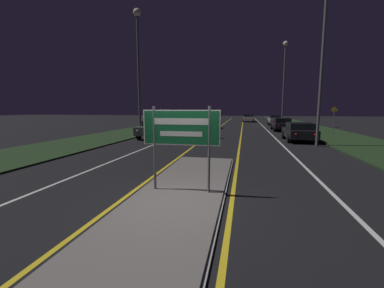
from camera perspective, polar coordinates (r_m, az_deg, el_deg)
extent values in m
plane|color=black|center=(6.79, -3.80, -12.83)|extent=(160.00, 160.00, 0.00)
cube|color=#999993|center=(7.41, -2.36, -10.80)|extent=(2.49, 10.02, 0.05)
cube|color=#66605B|center=(7.40, -2.36, -10.62)|extent=(2.37, 9.90, 0.10)
cube|color=#1E3319|center=(28.51, -11.65, 3.00)|extent=(5.00, 100.00, 0.08)
cube|color=#1E3319|center=(27.36, 28.07, 2.03)|extent=(5.00, 100.00, 0.08)
cube|color=gold|center=(31.36, 5.78, 3.49)|extent=(0.12, 70.00, 0.01)
cube|color=gold|center=(31.21, 11.03, 3.36)|extent=(0.12, 70.00, 0.01)
cube|color=silver|center=(31.76, 0.80, 3.58)|extent=(0.12, 70.00, 0.01)
cube|color=silver|center=(31.31, 16.11, 3.21)|extent=(0.12, 70.00, 0.01)
cube|color=silver|center=(32.45, -4.42, 3.65)|extent=(0.10, 70.00, 0.01)
cube|color=silver|center=(31.69, 21.53, 3.02)|extent=(0.10, 70.00, 0.01)
cylinder|color=#56565B|center=(7.33, -8.33, -0.95)|extent=(0.07, 0.07, 2.37)
cylinder|color=#56565B|center=(6.96, 3.81, -1.35)|extent=(0.07, 0.07, 2.37)
cube|color=#146033|center=(7.04, -2.45, 3.67)|extent=(2.16, 0.04, 0.97)
cube|color=white|center=(7.01, -2.49, 3.65)|extent=(2.16, 0.00, 0.97)
cube|color=#146033|center=(7.01, -2.49, 3.65)|extent=(2.09, 0.01, 0.91)
cube|color=white|center=(7.00, -2.51, 5.03)|extent=(1.51, 0.01, 0.17)
cube|color=white|center=(7.02, -2.49, 2.27)|extent=(1.19, 0.01, 0.14)
cylinder|color=#56565B|center=(21.56, -11.74, 14.11)|extent=(0.18, 0.18, 9.58)
sphere|color=#F9EAC6|center=(22.65, -12.13, 26.70)|extent=(0.60, 0.60, 0.60)
cylinder|color=#56565B|center=(18.24, 26.86, 14.63)|extent=(0.18, 0.18, 9.60)
cylinder|color=#56565B|center=(35.30, 19.69, 11.83)|extent=(0.18, 0.18, 10.18)
sphere|color=#F9EAC6|center=(36.09, 20.10, 20.21)|extent=(0.64, 0.64, 0.64)
cube|color=black|center=(20.57, 22.66, 2.31)|extent=(1.87, 4.18, 0.59)
cube|color=black|center=(20.29, 22.87, 3.72)|extent=(1.64, 2.17, 0.46)
sphere|color=red|center=(18.43, 22.12, 1.99)|extent=(0.14, 0.14, 0.14)
sphere|color=red|center=(18.68, 25.61, 1.87)|extent=(0.14, 0.14, 0.14)
cylinder|color=black|center=(21.72, 19.66, 1.95)|extent=(0.22, 0.64, 0.64)
cylinder|color=black|center=(22.04, 24.25, 1.79)|extent=(0.22, 0.64, 0.64)
cylinder|color=black|center=(19.17, 20.73, 1.16)|extent=(0.22, 0.64, 0.64)
cylinder|color=black|center=(19.54, 25.90, 1.00)|extent=(0.22, 0.64, 0.64)
cube|color=black|center=(29.59, 19.24, 4.02)|extent=(1.78, 4.61, 0.57)
cube|color=black|center=(29.28, 19.35, 5.01)|extent=(1.56, 2.40, 0.48)
sphere|color=red|center=(27.25, 18.72, 3.90)|extent=(0.14, 0.14, 0.14)
sphere|color=red|center=(27.41, 21.01, 3.82)|extent=(0.14, 0.14, 0.14)
cylinder|color=black|center=(30.92, 17.30, 3.73)|extent=(0.22, 0.68, 0.68)
cylinder|color=black|center=(31.14, 20.42, 3.62)|extent=(0.22, 0.68, 0.68)
cylinder|color=black|center=(28.09, 17.88, 3.32)|extent=(0.22, 0.68, 0.68)
cylinder|color=black|center=(28.32, 21.29, 3.19)|extent=(0.22, 0.68, 0.68)
cube|color=#B7B7BC|center=(39.18, 18.00, 4.99)|extent=(1.78, 4.31, 0.66)
cube|color=black|center=(38.90, 18.08, 5.81)|extent=(1.57, 2.24, 0.48)
sphere|color=red|center=(36.99, 17.52, 4.99)|extent=(0.14, 0.14, 0.14)
sphere|color=red|center=(37.12, 19.22, 4.93)|extent=(0.14, 0.14, 0.14)
cylinder|color=black|center=(40.44, 16.57, 4.66)|extent=(0.22, 0.68, 0.68)
cylinder|color=black|center=(40.62, 18.97, 4.58)|extent=(0.22, 0.68, 0.68)
cylinder|color=black|center=(37.78, 16.92, 4.45)|extent=(0.22, 0.68, 0.68)
cylinder|color=black|center=(37.98, 19.48, 4.35)|extent=(0.22, 0.68, 0.68)
cube|color=silver|center=(47.54, 12.41, 5.56)|extent=(1.88, 4.11, 0.57)
cube|color=black|center=(47.27, 12.44, 6.21)|extent=(1.66, 2.14, 0.52)
sphere|color=red|center=(45.50, 11.71, 5.58)|extent=(0.14, 0.14, 0.14)
sphere|color=red|center=(45.51, 13.19, 5.53)|extent=(0.14, 0.14, 0.14)
cylinder|color=black|center=(48.82, 11.32, 5.32)|extent=(0.22, 0.65, 0.65)
cylinder|color=black|center=(48.84, 13.44, 5.26)|extent=(0.22, 0.65, 0.65)
cylinder|color=black|center=(46.27, 11.30, 5.18)|extent=(0.22, 0.65, 0.65)
cylinder|color=black|center=(46.30, 13.54, 5.12)|extent=(0.22, 0.65, 0.65)
cube|color=#4C514C|center=(21.49, -8.22, 3.22)|extent=(1.74, 4.74, 0.64)
cube|color=black|center=(21.72, -7.99, 4.66)|extent=(1.53, 2.46, 0.41)
sphere|color=white|center=(19.50, -12.05, 2.89)|extent=(0.14, 0.14, 0.14)
sphere|color=white|center=(19.10, -9.07, 2.86)|extent=(0.14, 0.14, 0.14)
cylinder|color=black|center=(20.46, -11.78, 1.99)|extent=(0.22, 0.70, 0.70)
cylinder|color=black|center=(19.86, -7.37, 1.92)|extent=(0.22, 0.70, 0.70)
cylinder|color=black|center=(23.17, -8.92, 2.74)|extent=(0.22, 0.70, 0.70)
cylinder|color=black|center=(22.65, -4.97, 2.69)|extent=(0.22, 0.70, 0.70)
cube|color=#4C514C|center=(31.00, 3.50, 4.69)|extent=(1.80, 4.67, 0.63)
cube|color=black|center=(31.25, 3.58, 5.79)|extent=(1.59, 2.43, 0.53)
sphere|color=white|center=(28.80, 1.75, 4.62)|extent=(0.14, 0.14, 0.14)
sphere|color=white|center=(28.63, 3.96, 4.58)|extent=(0.14, 0.14, 0.14)
cylinder|color=black|center=(29.73, 1.45, 3.96)|extent=(0.22, 0.71, 0.71)
cylinder|color=black|center=(29.47, 4.76, 3.90)|extent=(0.22, 0.71, 0.71)
cylinder|color=black|center=(32.58, 2.35, 4.30)|extent=(0.22, 0.71, 0.71)
cylinder|color=black|center=(32.35, 5.37, 4.25)|extent=(0.22, 0.71, 0.71)
cube|color=#4C514C|center=(46.35, 2.41, 5.77)|extent=(1.81, 4.30, 0.63)
cube|color=black|center=(46.58, 2.46, 6.48)|extent=(1.59, 2.24, 0.50)
sphere|color=white|center=(44.34, 1.25, 5.78)|extent=(0.14, 0.14, 0.14)
sphere|color=white|center=(44.15, 2.69, 5.76)|extent=(0.14, 0.14, 0.14)
cylinder|color=black|center=(45.19, 1.05, 5.32)|extent=(0.22, 0.72, 0.72)
cylinder|color=black|center=(44.91, 3.22, 5.29)|extent=(0.22, 0.72, 0.72)
cylinder|color=black|center=(47.82, 1.63, 5.46)|extent=(0.22, 0.72, 0.72)
cylinder|color=black|center=(47.55, 3.69, 5.43)|extent=(0.22, 0.72, 0.72)
cylinder|color=#56565B|center=(27.51, 28.96, 4.42)|extent=(0.06, 0.06, 2.24)
cube|color=yellow|center=(27.48, 29.11, 6.62)|extent=(0.60, 0.02, 0.60)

